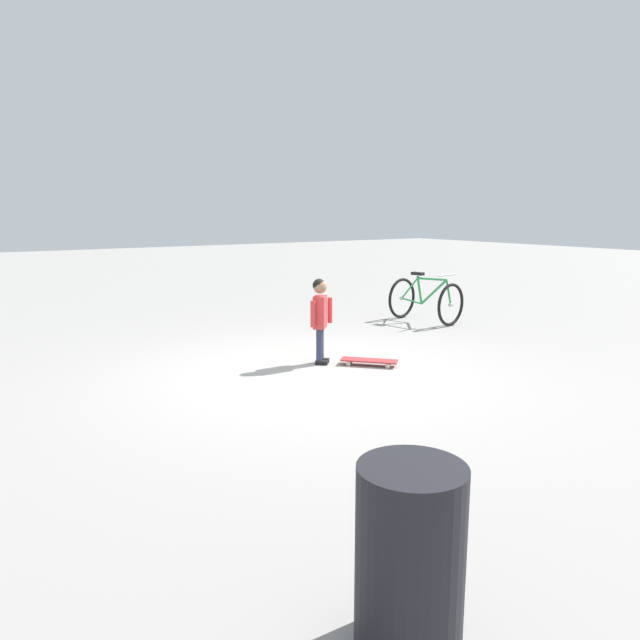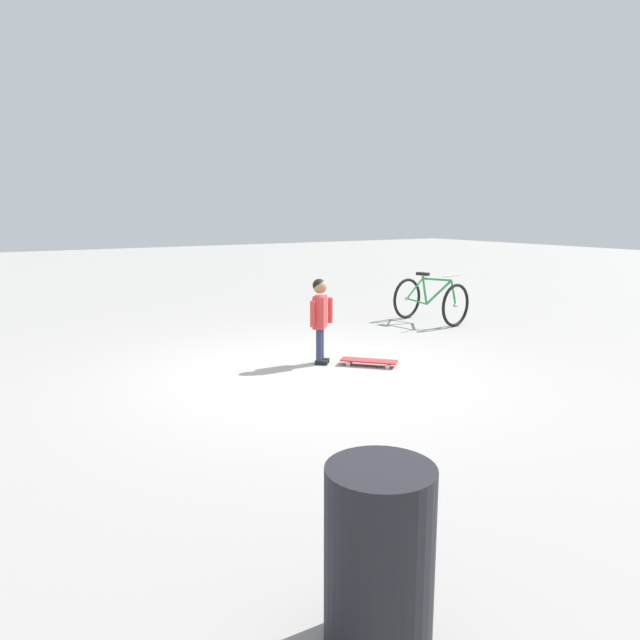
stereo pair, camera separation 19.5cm
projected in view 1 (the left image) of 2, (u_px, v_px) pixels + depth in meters
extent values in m
plane|color=gray|center=(310.00, 375.00, 6.79)|extent=(50.00, 50.00, 0.00)
cylinder|color=#2D3351|center=(321.00, 344.00, 7.34)|extent=(0.08, 0.08, 0.42)
cube|color=black|center=(323.00, 360.00, 7.38)|extent=(0.16, 0.16, 0.05)
cylinder|color=#2D3351|center=(319.00, 346.00, 7.23)|extent=(0.08, 0.08, 0.42)
cube|color=black|center=(322.00, 363.00, 7.27)|extent=(0.16, 0.16, 0.05)
cube|color=#D13838|center=(320.00, 312.00, 7.21)|extent=(0.27, 0.27, 0.40)
cylinder|color=#D13838|center=(330.00, 310.00, 7.35)|extent=(0.06, 0.06, 0.32)
cylinder|color=#D13838|center=(313.00, 314.00, 7.07)|extent=(0.06, 0.06, 0.32)
sphere|color=#9E7051|center=(320.00, 287.00, 7.16)|extent=(0.17, 0.17, 0.17)
sphere|color=black|center=(319.00, 285.00, 7.15)|extent=(0.16, 0.16, 0.16)
cube|color=#B22D2D|center=(369.00, 360.00, 7.22)|extent=(0.61, 0.64, 0.02)
cube|color=#B7B7BC|center=(389.00, 363.00, 7.16)|extent=(0.10, 0.10, 0.02)
cube|color=#B7B7BC|center=(350.00, 360.00, 7.28)|extent=(0.10, 0.10, 0.02)
cylinder|color=beige|center=(390.00, 363.00, 7.24)|extent=(0.06, 0.06, 0.06)
cylinder|color=beige|center=(388.00, 366.00, 7.09)|extent=(0.06, 0.06, 0.06)
cylinder|color=beige|center=(351.00, 361.00, 7.35)|extent=(0.06, 0.06, 0.06)
cylinder|color=beige|center=(349.00, 364.00, 7.21)|extent=(0.06, 0.06, 0.06)
torus|color=black|center=(451.00, 305.00, 9.65)|extent=(0.71, 0.17, 0.71)
torus|color=black|center=(402.00, 298.00, 10.37)|extent=(0.71, 0.17, 0.71)
cylinder|color=#B7B7BC|center=(451.00, 305.00, 9.65)|extent=(0.07, 0.07, 0.06)
cylinder|color=#B7B7BC|center=(402.00, 298.00, 10.37)|extent=(0.07, 0.07, 0.06)
cylinder|color=green|center=(434.00, 292.00, 9.86)|extent=(0.13, 0.52, 0.48)
cylinder|color=green|center=(432.00, 279.00, 9.86)|extent=(0.14, 0.59, 0.06)
cylinder|color=green|center=(420.00, 290.00, 10.07)|extent=(0.06, 0.14, 0.48)
cylinder|color=green|center=(412.00, 301.00, 10.23)|extent=(0.10, 0.43, 0.08)
cylinder|color=green|center=(410.00, 288.00, 10.22)|extent=(0.09, 0.35, 0.40)
cylinder|color=green|center=(449.00, 292.00, 9.65)|extent=(0.05, 0.13, 0.41)
cube|color=black|center=(418.00, 274.00, 10.05)|extent=(0.14, 0.23, 0.05)
cylinder|color=#B7B7BC|center=(447.00, 275.00, 9.63)|extent=(0.46, 0.10, 0.02)
cylinder|color=black|center=(410.00, 557.00, 2.51)|extent=(0.47, 0.47, 0.83)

